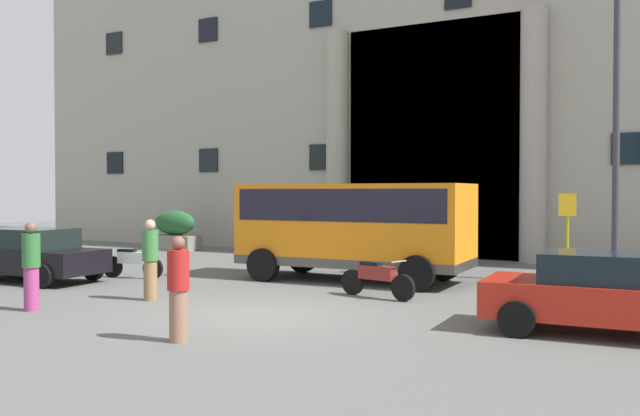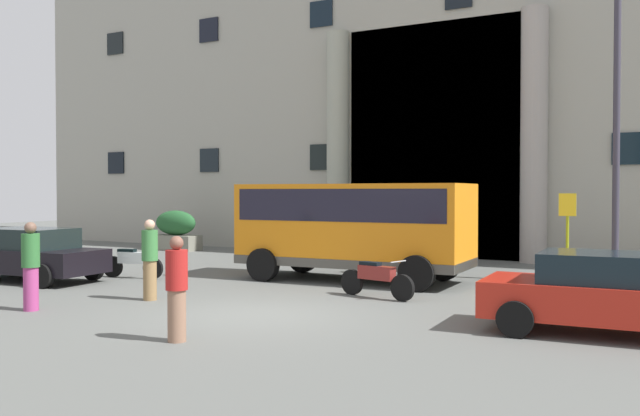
# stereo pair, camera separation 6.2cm
# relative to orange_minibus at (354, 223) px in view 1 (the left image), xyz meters

# --- Properties ---
(ground_plane) EXTENTS (80.00, 64.00, 0.12)m
(ground_plane) POSITION_rel_orange_minibus_xyz_m (0.57, -5.50, -1.65)
(ground_plane) COLOR #575A56
(office_building_facade) EXTENTS (42.68, 9.70, 17.49)m
(office_building_facade) POSITION_rel_orange_minibus_xyz_m (0.57, 11.98, 7.15)
(office_building_facade) COLOR #9E9C8F
(office_building_facade) RESTS_ON ground_plane
(orange_minibus) EXTENTS (6.36, 2.79, 2.65)m
(orange_minibus) POSITION_rel_orange_minibus_xyz_m (0.00, 0.00, 0.00)
(orange_minibus) COLOR orange
(orange_minibus) RESTS_ON ground_plane
(bus_stop_sign) EXTENTS (0.44, 0.08, 2.40)m
(bus_stop_sign) POSITION_rel_orange_minibus_xyz_m (5.23, 2.16, -0.10)
(bus_stop_sign) COLOR #939C14
(bus_stop_sign) RESTS_ON ground_plane
(hedge_planter_entrance_right) EXTENTS (1.62, 0.85, 1.45)m
(hedge_planter_entrance_right) POSITION_rel_orange_minibus_xyz_m (-3.57, 5.02, -0.89)
(hedge_planter_entrance_right) COLOR gray
(hedge_planter_entrance_right) RESTS_ON ground_plane
(hedge_planter_far_west) EXTENTS (2.11, 0.91, 1.43)m
(hedge_planter_far_west) POSITION_rel_orange_minibus_xyz_m (-0.18, 5.10, -0.90)
(hedge_planter_far_west) COLOR slate
(hedge_planter_far_west) RESTS_ON ground_plane
(hedge_planter_west) EXTENTS (2.11, 0.92, 1.67)m
(hedge_planter_west) POSITION_rel_orange_minibus_xyz_m (-10.82, 5.20, -0.79)
(hedge_planter_west) COLOR slate
(hedge_planter_west) RESTS_ON ground_plane
(parked_compact_extra) EXTENTS (4.35, 2.24, 1.45)m
(parked_compact_extra) POSITION_rel_orange_minibus_xyz_m (-7.74, -4.33, -0.85)
(parked_compact_extra) COLOR black
(parked_compact_extra) RESTS_ON ground_plane
(parked_coupe_end) EXTENTS (4.27, 2.13, 1.40)m
(parked_coupe_end) POSITION_rel_orange_minibus_xyz_m (6.93, -4.26, -0.87)
(parked_coupe_end) COLOR #B32216
(parked_coupe_end) RESTS_ON ground_plane
(scooter_by_planter) EXTENTS (2.03, 0.72, 0.89)m
(scooter_by_planter) POSITION_rel_orange_minibus_xyz_m (1.72, -2.42, -1.13)
(scooter_by_planter) COLOR black
(scooter_by_planter) RESTS_ON ground_plane
(motorcycle_near_kerb) EXTENTS (1.90, 0.62, 0.89)m
(motorcycle_near_kerb) POSITION_rel_orange_minibus_xyz_m (-5.79, -2.49, -1.14)
(motorcycle_near_kerb) COLOR black
(motorcycle_near_kerb) RESTS_ON ground_plane
(motorcycle_far_end) EXTENTS (1.99, 0.55, 0.89)m
(motorcycle_far_end) POSITION_rel_orange_minibus_xyz_m (6.96, -2.15, -1.14)
(motorcycle_far_end) COLOR black
(motorcycle_far_end) RESTS_ON ground_plane
(pedestrian_man_red_shirt) EXTENTS (0.36, 0.36, 1.83)m
(pedestrian_man_red_shirt) POSITION_rel_orange_minibus_xyz_m (-3.77, -7.40, -0.66)
(pedestrian_man_red_shirt) COLOR #9F3773
(pedestrian_man_red_shirt) RESTS_ON ground_plane
(pedestrian_woman_dark_dress) EXTENTS (0.36, 0.36, 1.73)m
(pedestrian_woman_dark_dress) POSITION_rel_orange_minibus_xyz_m (0.79, -8.19, -0.72)
(pedestrian_woman_dark_dress) COLOR #8A644E
(pedestrian_woman_dark_dress) RESTS_ON ground_plane
(pedestrian_woman_with_bag) EXTENTS (0.36, 0.36, 1.82)m
(pedestrian_woman_with_bag) POSITION_rel_orange_minibus_xyz_m (-2.57, -5.20, -0.67)
(pedestrian_woman_with_bag) COLOR olive
(pedestrian_woman_with_bag) RESTS_ON ground_plane
(lamppost_plaza_centre) EXTENTS (0.40, 0.40, 8.32)m
(lamppost_plaza_centre) POSITION_rel_orange_minibus_xyz_m (6.34, 2.74, 3.21)
(lamppost_plaza_centre) COLOR #35313F
(lamppost_plaza_centre) RESTS_ON ground_plane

